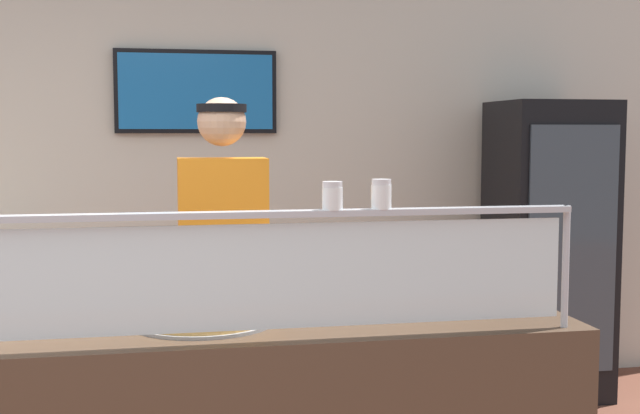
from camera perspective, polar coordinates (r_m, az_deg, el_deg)
shop_rear_unit at (r=5.07m, az=-6.43°, el=2.31°), size 6.46×0.13×2.70m
sneeze_guard at (r=2.59m, az=-1.91°, el=-3.53°), size 1.89×0.06×0.41m
pizza_tray at (r=2.90m, az=-8.12°, el=-7.65°), size 0.50×0.50×0.04m
pizza_server at (r=2.87m, az=-7.90°, el=-7.30°), size 0.12×0.29×0.01m
parmesan_shaker at (r=2.59m, az=0.87°, el=0.67°), size 0.07×0.07×0.09m
pepper_flake_shaker at (r=2.63m, az=4.28°, el=0.77°), size 0.07×0.07×0.10m
worker_figure at (r=3.60m, az=-6.66°, el=-4.49°), size 0.41×0.50×1.76m
drink_fridge at (r=5.20m, az=15.60°, el=-2.84°), size 0.64×0.60×1.80m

